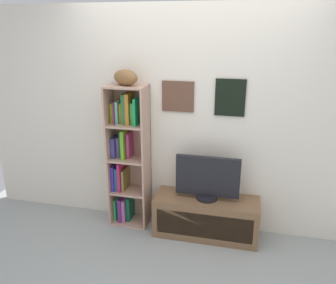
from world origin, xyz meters
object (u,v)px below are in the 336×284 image
tv_stand (206,217)px  bookshelf (127,157)px  football (125,77)px  television (207,179)px

tv_stand → bookshelf: bearing=174.7°
football → television: (0.86, -0.05, -0.99)m
tv_stand → football: bearing=176.5°
tv_stand → television: 0.44m
football → tv_stand: bearing=-3.5°
bookshelf → tv_stand: (0.90, -0.08, -0.57)m
bookshelf → tv_stand: 1.07m
football → tv_stand: football is taller
football → television: 1.31m
television → bookshelf: bearing=174.7°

